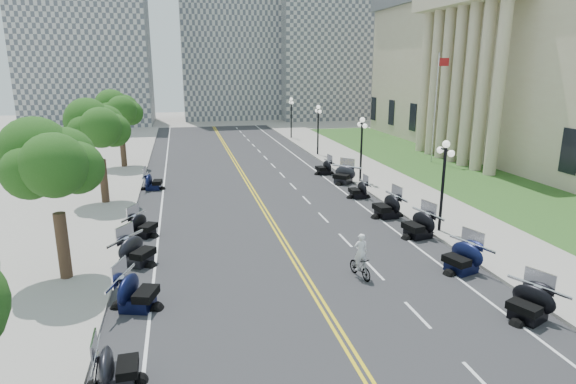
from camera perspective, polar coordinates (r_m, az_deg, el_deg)
ground at (r=21.10m, az=2.09°, el=-10.12°), size 160.00×160.00×0.00m
road at (r=30.25m, az=-2.71°, el=-2.32°), size 16.00×90.00×0.01m
centerline_yellow_a at (r=30.23m, az=-2.94°, el=-2.32°), size 0.12×90.00×0.00m
centerline_yellow_b at (r=30.27m, az=-2.49°, el=-2.29°), size 0.12×90.00×0.00m
edge_line_north at (r=31.92m, az=8.68°, el=-1.55°), size 0.12×90.00×0.00m
edge_line_south at (r=29.88m, az=-14.90°, el=-3.02°), size 0.12×90.00×0.00m
lane_dash_4 at (r=15.96m, az=22.09°, el=-20.16°), size 0.12×2.00×0.00m
lane_dash_5 at (r=18.83m, az=15.08°, el=-13.85°), size 0.12×2.00×0.00m
lane_dash_6 at (r=22.06m, az=10.27°, el=-9.17°), size 0.12×2.00×0.00m
lane_dash_7 at (r=25.51m, az=6.80°, el=-5.68°), size 0.12×2.00×0.00m
lane_dash_8 at (r=29.10m, az=4.20°, el=-3.02°), size 0.12×2.00×0.00m
lane_dash_9 at (r=32.78m, az=2.19°, el=-0.95°), size 0.12×2.00×0.00m
lane_dash_10 at (r=36.54m, az=0.60°, el=0.70°), size 0.12×2.00×0.00m
lane_dash_11 at (r=40.33m, az=-0.70°, el=2.04°), size 0.12×2.00×0.00m
lane_dash_12 at (r=44.17m, az=-1.78°, el=3.15°), size 0.12×2.00×0.00m
lane_dash_13 at (r=48.03m, az=-2.69°, el=4.08°), size 0.12×2.00×0.00m
lane_dash_14 at (r=51.91m, az=-3.46°, el=4.88°), size 0.12×2.00×0.00m
lane_dash_15 at (r=55.81m, az=-4.13°, el=5.56°), size 0.12×2.00×0.00m
lane_dash_16 at (r=59.72m, az=-4.71°, el=6.15°), size 0.12×2.00×0.00m
lane_dash_17 at (r=63.65m, az=-5.22°, el=6.66°), size 0.12×2.00×0.00m
lane_dash_18 at (r=67.58m, az=-5.67°, el=7.12°), size 0.12×2.00×0.00m
lane_dash_19 at (r=71.52m, az=-6.07°, el=7.53°), size 0.12×2.00×0.00m
sidewalk_north at (r=33.58m, az=15.22°, el=-0.98°), size 5.00×90.00×0.15m
sidewalk_south at (r=30.34m, az=-22.67°, el=-3.29°), size 5.00×90.00×0.15m
lawn at (r=43.74m, az=18.54°, el=2.33°), size 9.00×60.00×0.10m
civic_building at (r=54.81m, az=30.55°, el=12.79°), size 26.00×51.00×17.80m
distant_block_a at (r=81.66m, az=-22.83°, el=16.53°), size 18.00×14.00×26.00m
distant_block_b at (r=87.18m, az=-7.11°, el=18.65°), size 16.00×12.00×30.00m
distant_block_c at (r=87.76m, az=5.44°, el=16.05°), size 20.00×14.00×22.00m
street_lamp_2 at (r=26.99m, az=17.85°, el=0.59°), size 0.50×1.20×4.90m
street_lamp_3 at (r=37.59m, az=8.68°, el=4.96°), size 0.50×1.20×4.90m
street_lamp_4 at (r=48.83m, az=3.58°, el=7.32°), size 0.50×1.20×4.90m
street_lamp_5 at (r=60.37m, az=0.38°, el=8.76°), size 0.50×1.20×4.90m
flagpole at (r=46.70m, az=17.04°, el=9.34°), size 1.10×0.20×10.00m
tree_2 at (r=21.52m, az=-26.03°, el=2.20°), size 4.80×4.80×9.20m
tree_3 at (r=33.15m, az=-21.49°, el=6.58°), size 4.80×4.80×9.20m
tree_4 at (r=44.98m, az=-19.29°, el=8.66°), size 4.80×4.80×9.20m
motorcycle_n_4 at (r=19.61m, az=26.68°, el=-11.54°), size 2.64×2.64×1.41m
motorcycle_n_5 at (r=22.73m, az=19.93°, el=-7.13°), size 2.66×2.66×1.49m
motorcycle_n_6 at (r=26.48m, az=15.21°, el=-3.61°), size 2.58×2.58×1.53m
motorcycle_n_7 at (r=29.50m, az=11.66°, el=-1.50°), size 2.39×2.39×1.55m
motorcycle_n_8 at (r=33.53m, az=8.33°, el=0.37°), size 1.85×1.85×1.29m
motorcycle_n_9 at (r=37.51m, az=6.58°, el=2.16°), size 3.10×3.10×1.53m
motorcycle_n_10 at (r=40.60m, az=4.28°, el=3.02°), size 2.08×2.08×1.32m
motorcycle_s_4 at (r=15.30m, az=-19.68°, el=-18.69°), size 1.92×1.92×1.30m
motorcycle_s_5 at (r=19.18m, az=-17.48°, el=-11.00°), size 2.72×2.72×1.51m
motorcycle_s_6 at (r=23.19m, az=-17.48°, el=-6.49°), size 2.93×2.93×1.48m
motorcycle_s_7 at (r=26.86m, az=-16.83°, el=-3.67°), size 2.63×2.63×1.35m
motorcycle_s_9 at (r=36.79m, az=-15.72°, el=1.32°), size 2.16×2.16×1.37m
bicycle at (r=21.15m, az=8.53°, el=-8.80°), size 0.78×1.65×0.96m
cyclist_rider at (r=20.67m, az=8.67°, el=-5.47°), size 0.60×0.40×1.65m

